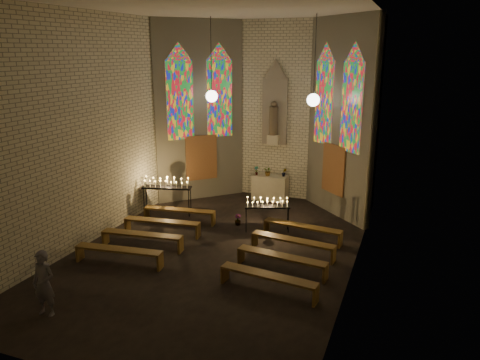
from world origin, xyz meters
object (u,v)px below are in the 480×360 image
Objects in this scene: altar at (270,188)px; aisle_flower_pot at (238,220)px; votive_stand_left at (167,185)px; votive_stand_right at (267,204)px; visitor at (44,283)px.

aisle_flower_pot is at bearing -93.39° from altar.
altar is 4.30m from votive_stand_left.
visitor is at bearing -135.84° from votive_stand_right.
aisle_flower_pot is (-0.19, -3.14, -0.31)m from altar.
altar is at bearing 85.13° from votive_stand_right.
visitor is at bearing -102.62° from altar.
votive_stand_left is (-2.81, 0.12, 0.93)m from aisle_flower_pot.
votive_stand_left reaches higher than aisle_flower_pot.
aisle_flower_pot is 1.35m from votive_stand_right.
aisle_flower_pot is 0.25× the size of votive_stand_right.
altar is 3.64× the size of aisle_flower_pot.
votive_stand_left is at bearing 94.07° from visitor.
votive_stand_left is at bearing -134.86° from altar.
votive_stand_left is at bearing 177.49° from aisle_flower_pot.
votive_stand_right is (0.93, -3.30, 0.44)m from altar.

